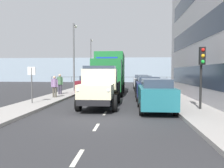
{
  "coord_description": "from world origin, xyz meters",
  "views": [
    {
      "loc": [
        -1.27,
        10.14,
        2.08
      ],
      "look_at": [
        0.27,
        -8.44,
        1.07
      ],
      "focal_mm": 35.67,
      "sensor_mm": 36.0,
      "label": 1
    }
  ],
  "objects_px": {
    "car_black_kerbside_2": "(144,84)",
    "pedestrian_strolling": "(60,82)",
    "car_navy_kerbside_1": "(148,88)",
    "lorry_cargo_green": "(110,72)",
    "pedestrian_couple_b": "(54,85)",
    "traffic_light_near": "(202,64)",
    "lamp_post_far": "(91,58)",
    "car_silver_kerbside_3": "(141,81)",
    "lamp_post_promenade": "(74,51)",
    "car_teal_kerbside_near": "(155,94)",
    "truck_vintage_cream": "(100,87)",
    "car_grey_oppositeside_1": "(98,82)",
    "car_maroon_oppositeside_0": "(89,84)",
    "car_white_oppositeside_2": "(104,80)",
    "street_sign": "(32,78)"
  },
  "relations": [
    {
      "from": "lamp_post_promenade",
      "to": "car_maroon_oppositeside_0",
      "type": "bearing_deg",
      "value": 134.36
    },
    {
      "from": "car_black_kerbside_2",
      "to": "pedestrian_strolling",
      "type": "xyz_separation_m",
      "value": [
        7.41,
        3.85,
        0.28
      ]
    },
    {
      "from": "pedestrian_couple_b",
      "to": "car_black_kerbside_2",
      "type": "bearing_deg",
      "value": -138.95
    },
    {
      "from": "car_teal_kerbside_near",
      "to": "lamp_post_promenade",
      "type": "bearing_deg",
      "value": -56.66
    },
    {
      "from": "car_navy_kerbside_1",
      "to": "car_black_kerbside_2",
      "type": "height_order",
      "value": "same"
    },
    {
      "from": "car_navy_kerbside_1",
      "to": "car_teal_kerbside_near",
      "type": "bearing_deg",
      "value": 90.0
    },
    {
      "from": "car_maroon_oppositeside_0",
      "to": "traffic_light_near",
      "type": "height_order",
      "value": "traffic_light_near"
    },
    {
      "from": "lorry_cargo_green",
      "to": "pedestrian_strolling",
      "type": "xyz_separation_m",
      "value": [
        4.17,
        2.24,
        -0.9
      ]
    },
    {
      "from": "pedestrian_couple_b",
      "to": "lamp_post_promenade",
      "type": "height_order",
      "value": "lamp_post_promenade"
    },
    {
      "from": "car_black_kerbside_2",
      "to": "lamp_post_promenade",
      "type": "bearing_deg",
      "value": -0.76
    },
    {
      "from": "truck_vintage_cream",
      "to": "car_grey_oppositeside_1",
      "type": "bearing_deg",
      "value": -81.06
    },
    {
      "from": "car_grey_oppositeside_1",
      "to": "traffic_light_near",
      "type": "relative_size",
      "value": 1.43
    },
    {
      "from": "car_white_oppositeside_2",
      "to": "lamp_post_far",
      "type": "distance_m",
      "value": 4.0
    },
    {
      "from": "car_black_kerbside_2",
      "to": "lamp_post_promenade",
      "type": "xyz_separation_m",
      "value": [
        7.14,
        -0.09,
        3.33
      ]
    },
    {
      "from": "truck_vintage_cream",
      "to": "lamp_post_promenade",
      "type": "bearing_deg",
      "value": -67.79
    },
    {
      "from": "truck_vintage_cream",
      "to": "pedestrian_couple_b",
      "type": "xyz_separation_m",
      "value": [
        3.98,
        -3.63,
        -0.08
      ]
    },
    {
      "from": "lamp_post_far",
      "to": "lamp_post_promenade",
      "type": "bearing_deg",
      "value": 90.93
    },
    {
      "from": "car_grey_oppositeside_1",
      "to": "traffic_light_near",
      "type": "distance_m",
      "value": 16.33
    },
    {
      "from": "traffic_light_near",
      "to": "lamp_post_promenade",
      "type": "bearing_deg",
      "value": -49.07
    },
    {
      "from": "car_navy_kerbside_1",
      "to": "car_maroon_oppositeside_0",
      "type": "xyz_separation_m",
      "value": [
        5.2,
        -3.92,
        0.0
      ]
    },
    {
      "from": "car_silver_kerbside_3",
      "to": "car_maroon_oppositeside_0",
      "type": "xyz_separation_m",
      "value": [
        5.2,
        7.59,
        -0.0
      ]
    },
    {
      "from": "pedestrian_strolling",
      "to": "lamp_post_promenade",
      "type": "xyz_separation_m",
      "value": [
        -0.28,
        -3.95,
        3.05
      ]
    },
    {
      "from": "truck_vintage_cream",
      "to": "lorry_cargo_green",
      "type": "xyz_separation_m",
      "value": [
        0.15,
        -8.19,
        0.9
      ]
    },
    {
      "from": "car_navy_kerbside_1",
      "to": "lamp_post_far",
      "type": "xyz_separation_m",
      "value": [
        7.31,
        -16.74,
        3.35
      ]
    },
    {
      "from": "car_silver_kerbside_3",
      "to": "car_maroon_oppositeside_0",
      "type": "distance_m",
      "value": 9.2
    },
    {
      "from": "pedestrian_couple_b",
      "to": "lamp_post_promenade",
      "type": "relative_size",
      "value": 0.24
    },
    {
      "from": "lorry_cargo_green",
      "to": "traffic_light_near",
      "type": "bearing_deg",
      "value": 121.18
    },
    {
      "from": "car_white_oppositeside_2",
      "to": "street_sign",
      "type": "bearing_deg",
      "value": 83.59
    },
    {
      "from": "car_navy_kerbside_1",
      "to": "pedestrian_strolling",
      "type": "relative_size",
      "value": 2.26
    },
    {
      "from": "lorry_cargo_green",
      "to": "car_black_kerbside_2",
      "type": "height_order",
      "value": "lorry_cargo_green"
    },
    {
      "from": "car_black_kerbside_2",
      "to": "car_white_oppositeside_2",
      "type": "distance_m",
      "value": 11.58
    },
    {
      "from": "car_white_oppositeside_2",
      "to": "pedestrian_couple_b",
      "type": "bearing_deg",
      "value": 83.52
    },
    {
      "from": "pedestrian_couple_b",
      "to": "car_navy_kerbside_1",
      "type": "bearing_deg",
      "value": -177.04
    },
    {
      "from": "car_teal_kerbside_near",
      "to": "pedestrian_couple_b",
      "type": "height_order",
      "value": "pedestrian_couple_b"
    },
    {
      "from": "car_teal_kerbside_near",
      "to": "car_black_kerbside_2",
      "type": "distance_m",
      "value": 10.75
    },
    {
      "from": "pedestrian_couple_b",
      "to": "traffic_light_near",
      "type": "distance_m",
      "value": 10.58
    },
    {
      "from": "car_silver_kerbside_3",
      "to": "pedestrian_strolling",
      "type": "height_order",
      "value": "pedestrian_strolling"
    },
    {
      "from": "car_grey_oppositeside_1",
      "to": "traffic_light_near",
      "type": "xyz_separation_m",
      "value": [
        -7.53,
        14.4,
        1.57
      ]
    },
    {
      "from": "car_black_kerbside_2",
      "to": "pedestrian_couple_b",
      "type": "bearing_deg",
      "value": 41.05
    },
    {
      "from": "car_silver_kerbside_3",
      "to": "car_grey_oppositeside_1",
      "type": "relative_size",
      "value": 0.91
    },
    {
      "from": "car_silver_kerbside_3",
      "to": "street_sign",
      "type": "relative_size",
      "value": 1.85
    },
    {
      "from": "pedestrian_strolling",
      "to": "traffic_light_near",
      "type": "height_order",
      "value": "traffic_light_near"
    },
    {
      "from": "pedestrian_couple_b",
      "to": "lamp_post_promenade",
      "type": "xyz_separation_m",
      "value": [
        0.06,
        -6.26,
        3.12
      ]
    },
    {
      "from": "lamp_post_far",
      "to": "car_silver_kerbside_3",
      "type": "bearing_deg",
      "value": 144.4
    },
    {
      "from": "car_navy_kerbside_1",
      "to": "lorry_cargo_green",
      "type": "bearing_deg",
      "value": -52.24
    },
    {
      "from": "car_white_oppositeside_2",
      "to": "pedestrian_strolling",
      "type": "xyz_separation_m",
      "value": [
        2.21,
        14.2,
        0.29
      ]
    },
    {
      "from": "car_black_kerbside_2",
      "to": "car_navy_kerbside_1",
      "type": "bearing_deg",
      "value": 90.0
    },
    {
      "from": "truck_vintage_cream",
      "to": "lorry_cargo_green",
      "type": "distance_m",
      "value": 8.24
    },
    {
      "from": "lorry_cargo_green",
      "to": "lamp_post_far",
      "type": "xyz_separation_m",
      "value": [
        4.07,
        -12.55,
        2.17
      ]
    },
    {
      "from": "car_maroon_oppositeside_0",
      "to": "car_white_oppositeside_2",
      "type": "relative_size",
      "value": 1.08
    }
  ]
}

